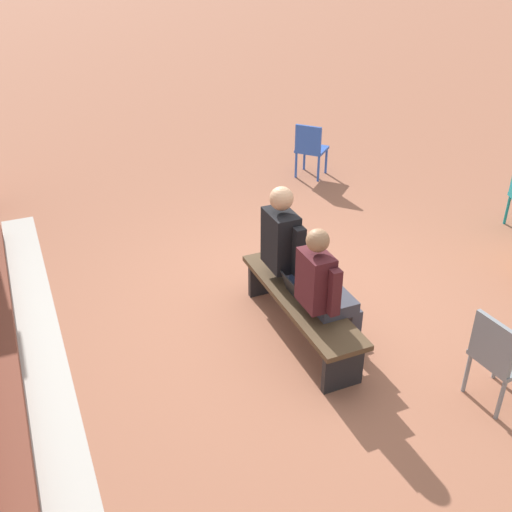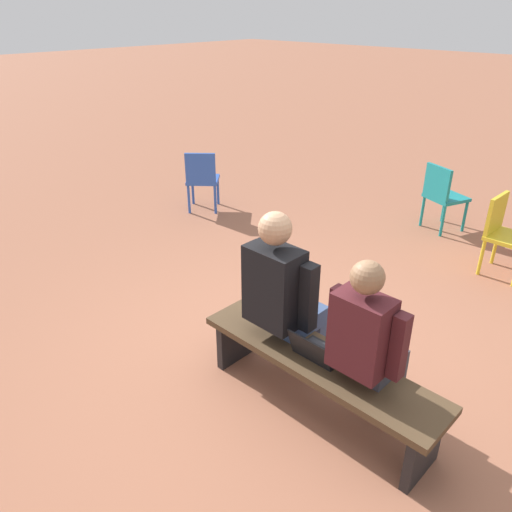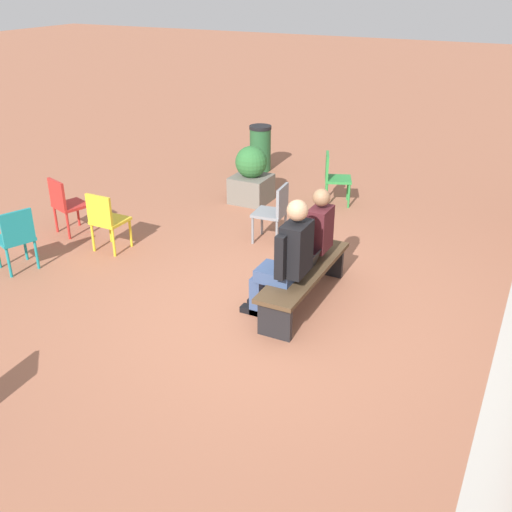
{
  "view_description": "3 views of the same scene",
  "coord_description": "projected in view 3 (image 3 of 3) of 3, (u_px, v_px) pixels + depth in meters",
  "views": [
    {
      "loc": [
        -4.49,
        2.44,
        3.56
      ],
      "look_at": [
        0.07,
        0.47,
        0.68
      ],
      "focal_mm": 42.0,
      "sensor_mm": 36.0,
      "label": 1
    },
    {
      "loc": [
        -1.97,
        2.44,
        2.57
      ],
      "look_at": [
        0.14,
        0.27,
        1.04
      ],
      "focal_mm": 35.0,
      "sensor_mm": 36.0,
      "label": 2
    },
    {
      "loc": [
        5.25,
        2.44,
        3.51
      ],
      "look_at": [
        0.03,
        -0.19,
        0.7
      ],
      "focal_mm": 42.0,
      "sensor_mm": 36.0,
      "label": 3
    }
  ],
  "objects": [
    {
      "name": "ground_plane",
      "position": [
        272.0,
        314.0,
        6.74
      ],
      "size": [
        60.0,
        60.0,
        0.0
      ],
      "primitive_type": "plane",
      "color": "#9E6047"
    },
    {
      "name": "bench",
      "position": [
        305.0,
        276.0,
        6.81
      ],
      "size": [
        1.8,
        0.44,
        0.45
      ],
      "color": "#4C3823",
      "rests_on": "ground"
    },
    {
      "name": "person_student",
      "position": [
        311.0,
        237.0,
        6.95
      ],
      "size": [
        0.52,
        0.65,
        1.3
      ],
      "color": "#383842",
      "rests_on": "ground"
    },
    {
      "name": "person_adult",
      "position": [
        286.0,
        257.0,
        6.37
      ],
      "size": [
        0.58,
        0.73,
        1.4
      ],
      "color": "#384C75",
      "rests_on": "ground"
    },
    {
      "name": "laptop",
      "position": [
        306.0,
        265.0,
        6.74
      ],
      "size": [
        0.32,
        0.29,
        0.21
      ],
      "color": "black",
      "rests_on": "bench"
    },
    {
      "name": "plastic_chair_far_left",
      "position": [
        16.0,
        236.0,
        7.52
      ],
      "size": [
        0.54,
        0.54,
        0.84
      ],
      "color": "teal",
      "rests_on": "ground"
    },
    {
      "name": "plastic_chair_far_right",
      "position": [
        275.0,
        210.0,
        8.33
      ],
      "size": [
        0.45,
        0.45,
        0.84
      ],
      "color": "gray",
      "rests_on": "ground"
    },
    {
      "name": "plastic_chair_near_bench_left",
      "position": [
        106.0,
        218.0,
        8.05
      ],
      "size": [
        0.43,
        0.43,
        0.84
      ],
      "color": "gold",
      "rests_on": "ground"
    },
    {
      "name": "plastic_chair_by_pillar",
      "position": [
        66.0,
        203.0,
        8.6
      ],
      "size": [
        0.53,
        0.53,
        0.84
      ],
      "color": "red",
      "rests_on": "ground"
    },
    {
      "name": "plastic_chair_foreground",
      "position": [
        334.0,
        175.0,
        9.73
      ],
      "size": [
        0.54,
        0.54,
        0.84
      ],
      "color": "#2D893D",
      "rests_on": "ground"
    },
    {
      "name": "planter",
      "position": [
        251.0,
        176.0,
        9.83
      ],
      "size": [
        0.6,
        0.6,
        0.94
      ],
      "color": "#6B665B",
      "rests_on": "ground"
    },
    {
      "name": "litter_bin",
      "position": [
        260.0,
        148.0,
        11.4
      ],
      "size": [
        0.42,
        0.42,
        0.86
      ],
      "color": "#23562D",
      "rests_on": "ground"
    }
  ]
}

